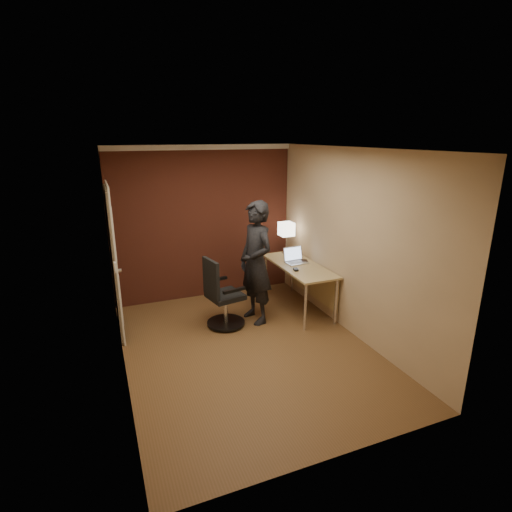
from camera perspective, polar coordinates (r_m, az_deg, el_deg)
name	(u,v)px	position (r m, az deg, el deg)	size (l,w,h in m)	color
room	(193,223)	(6.14, -8.92, 4.72)	(4.00, 4.00, 4.00)	brown
desk	(303,272)	(6.24, 6.68, -2.29)	(0.60, 1.50, 0.73)	tan
desk_lamp	(286,229)	(6.62, 4.36, 3.80)	(0.22, 0.22, 0.54)	silver
laptop	(295,258)	(6.27, 5.56, -0.32)	(0.35, 0.29, 0.23)	silver
mouse	(296,270)	(5.90, 5.71, -1.94)	(0.06, 0.10, 0.03)	black
wallet	(304,261)	(6.33, 6.93, -0.70)	(0.09, 0.11, 0.02)	black
office_chair	(221,298)	(5.68, -4.97, -5.94)	(0.55, 0.61, 1.01)	black
person	(256,263)	(5.70, 0.00, -0.99)	(0.65, 0.43, 1.78)	black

